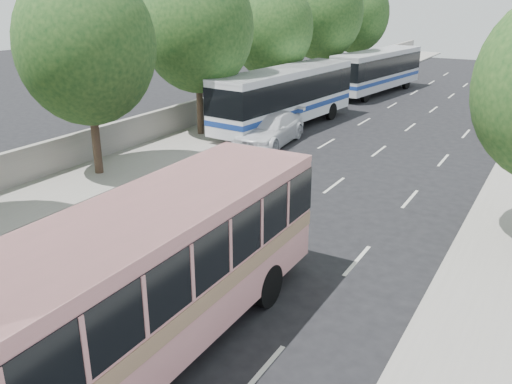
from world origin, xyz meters
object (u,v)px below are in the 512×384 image
Objects in this scene: white_pickup at (270,129)px; pink_taxi at (223,198)px; pink_bus at (140,272)px; tour_coach_front at (286,93)px; tour_coach_rear at (378,68)px.

pink_taxi is at bearing -75.53° from white_pickup.
pink_bus reaches higher than tour_coach_front.
white_pickup is at bearing -82.08° from tour_coach_rear.
pink_taxi is 10.20m from white_pickup.
tour_coach_front is (-4.27, 13.23, 1.35)m from pink_taxi.
tour_coach_rear is (-3.35, 27.41, 1.25)m from pink_taxi.
tour_coach_rear reaches higher than pink_taxi.
tour_coach_rear is at bearing 91.91° from tour_coach_front.
pink_bus is 2.51× the size of pink_taxi.
tour_coach_rear is at bearing 92.21° from pink_taxi.
white_pickup is at bearing -70.04° from tour_coach_front.
white_pickup is 3.93m from tour_coach_front.
pink_taxi is 0.39× the size of tour_coach_rear.
tour_coach_front reaches higher than tour_coach_rear.
white_pickup reaches higher than pink_taxi.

